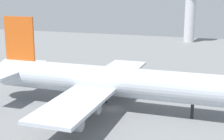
# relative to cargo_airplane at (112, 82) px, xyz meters

# --- Properties ---
(ground_plane) EXTENTS (253.95, 253.95, 0.00)m
(ground_plane) POSITION_rel_cargo_airplane_xyz_m (0.09, 0.00, -6.63)
(ground_plane) COLOR slate
(cargo_airplane) EXTENTS (63.49, 52.29, 20.96)m
(cargo_airplane) POSITION_rel_cargo_airplane_xyz_m (0.00, 0.00, 0.00)
(cargo_airplane) COLOR silver
(cargo_airplane) RESTS_ON ground_plane
(control_tower) EXTENTS (10.52, 10.52, 30.95)m
(control_tower) POSITION_rel_cargo_airplane_xyz_m (6.01, 110.36, 12.33)
(control_tower) COLOR silver
(control_tower) RESTS_ON ground_plane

